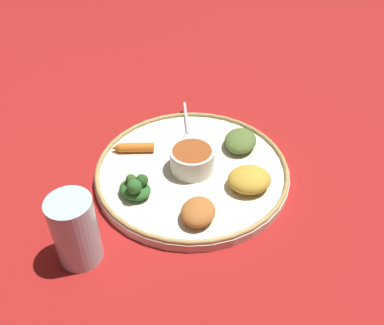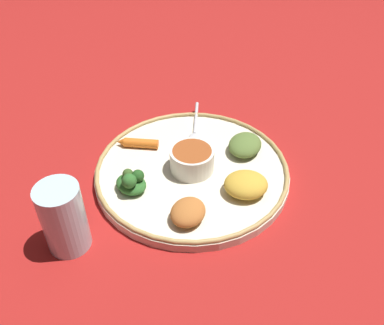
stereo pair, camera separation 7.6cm
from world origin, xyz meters
TOP-DOWN VIEW (x-y plane):
  - ground_plane at (0.00, 0.00)m, footprint 2.40×2.40m
  - platter at (0.00, 0.00)m, footprint 0.36×0.36m
  - platter_rim at (0.00, 0.00)m, footprint 0.35×0.35m
  - center_bowl at (0.00, 0.00)m, footprint 0.08×0.08m
  - spoon at (0.07, 0.09)m, footprint 0.10×0.12m
  - greens_pile at (-0.12, 0.02)m, footprint 0.06×0.07m
  - carrot_near_spoon at (-0.05, 0.11)m, footprint 0.07×0.07m
  - mound_chickpea at (-0.08, -0.09)m, footprint 0.08×0.08m
  - mound_lentil_yellow at (0.04, -0.10)m, footprint 0.10×0.10m
  - mound_collards at (0.11, -0.02)m, footprint 0.09×0.09m
  - drinking_glass at (-0.25, -0.02)m, footprint 0.07×0.07m

SIDE VIEW (x-z plane):
  - ground_plane at x=0.00m, z-range 0.00..0.00m
  - platter at x=0.00m, z-range 0.00..0.02m
  - platter_rim at x=0.00m, z-range 0.02..0.02m
  - spoon at x=0.07m, z-range 0.02..0.03m
  - carrot_near_spoon at x=-0.05m, z-range 0.02..0.03m
  - mound_chickpea at x=-0.08m, z-range 0.02..0.05m
  - mound_collards at x=0.11m, z-range 0.02..0.05m
  - mound_lentil_yellow at x=0.04m, z-range 0.02..0.05m
  - greens_pile at x=-0.12m, z-range 0.01..0.06m
  - center_bowl at x=0.00m, z-range 0.02..0.06m
  - drinking_glass at x=-0.25m, z-range -0.01..0.11m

